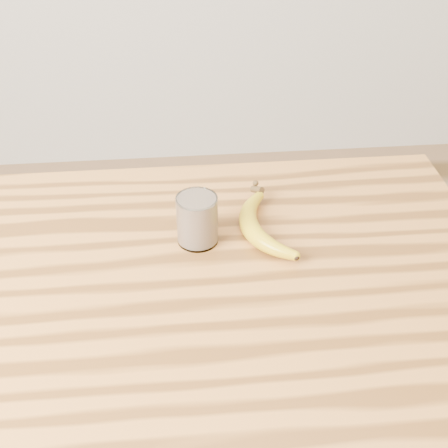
{
  "coord_description": "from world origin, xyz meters",
  "views": [
    {
      "loc": [
        0.08,
        -0.68,
        1.55
      ],
      "look_at": [
        0.16,
        0.15,
        0.93
      ],
      "focal_mm": 50.0,
      "sensor_mm": 36.0,
      "label": 1
    }
  ],
  "objects": [
    {
      "name": "table",
      "position": [
        0.0,
        0.0,
        0.77
      ],
      "size": [
        1.2,
        0.8,
        0.9
      ],
      "color": "#B77332",
      "rests_on": "ground"
    },
    {
      "name": "smoothie_glass",
      "position": [
        0.11,
        0.15,
        0.94
      ],
      "size": [
        0.07,
        0.07,
        0.09
      ],
      "color": "white",
      "rests_on": "table"
    },
    {
      "name": "banana",
      "position": [
        0.2,
        0.16,
        0.92
      ],
      "size": [
        0.15,
        0.28,
        0.03
      ],
      "primitive_type": null,
      "rotation": [
        0.0,
        0.0,
        0.18
      ],
      "color": "gold",
      "rests_on": "table"
    }
  ]
}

